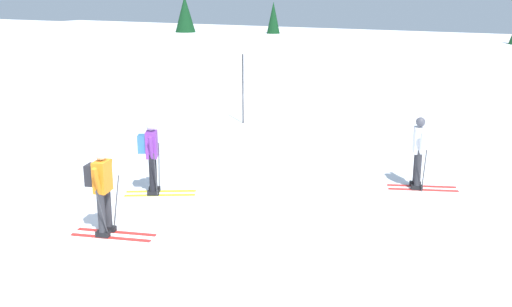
# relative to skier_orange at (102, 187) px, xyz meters

# --- Properties ---
(ground_plane) EXTENTS (120.00, 120.00, 0.00)m
(ground_plane) POSITION_rel_skier_orange_xyz_m (0.57, 0.04, -0.95)
(ground_plane) COLOR white
(far_snow_ridge) EXTENTS (80.00, 7.80, 2.36)m
(far_snow_ridge) POSITION_rel_skier_orange_xyz_m (0.57, 19.11, 0.22)
(far_snow_ridge) COLOR white
(far_snow_ridge) RESTS_ON ground
(skier_orange) EXTENTS (1.64, 0.97, 1.71)m
(skier_orange) POSITION_rel_skier_orange_xyz_m (0.00, 0.00, 0.00)
(skier_orange) COLOR red
(skier_orange) RESTS_ON ground
(skier_purple) EXTENTS (1.56, 1.14, 1.71)m
(skier_purple) POSITION_rel_skier_orange_xyz_m (-0.69, 2.35, 0.00)
(skier_purple) COLOR gold
(skier_purple) RESTS_ON ground
(skier_white) EXTENTS (1.62, 0.96, 1.71)m
(skier_white) POSITION_rel_skier_orange_xyz_m (4.52, 5.65, -0.04)
(skier_white) COLOR red
(skier_white) RESTS_ON ground
(trail_marker_pole) EXTENTS (0.04, 0.04, 2.40)m
(trail_marker_pole) POSITION_rel_skier_orange_xyz_m (-2.63, 9.90, 0.25)
(trail_marker_pole) COLOR black
(trail_marker_pole) RESTS_ON ground
(conifer_far_right) EXTENTS (1.44, 1.44, 3.92)m
(conifer_far_right) POSITION_rel_skier_orange_xyz_m (-6.40, 19.56, 1.25)
(conifer_far_right) COLOR #513823
(conifer_far_right) RESTS_ON ground
(conifer_far_centre) EXTENTS (1.93, 1.93, 4.20)m
(conifer_far_centre) POSITION_rel_skier_orange_xyz_m (-10.84, 18.23, 1.54)
(conifer_far_centre) COLOR #513823
(conifer_far_centre) RESTS_ON ground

